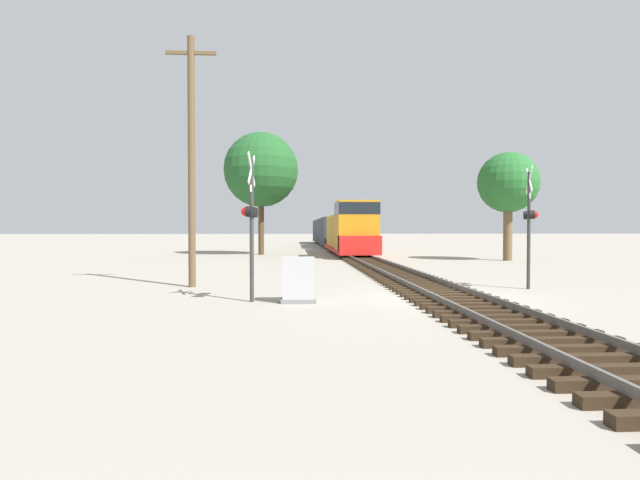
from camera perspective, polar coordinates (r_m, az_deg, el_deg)
The scene contains 9 objects.
ground_plane at distance 15.81m, azimuth 14.07°, elevation -6.44°, with size 400.00×400.00×0.00m, color gray.
rail_track_bed at distance 15.79m, azimuth 14.07°, elevation -5.96°, with size 2.60×160.00×0.31m.
freight_train at distance 55.99m, azimuth 1.58°, elevation 0.95°, with size 2.94×46.18×4.13m.
crossing_signal_near at distance 14.55m, azimuth -7.93°, elevation 2.71°, with size 0.42×1.01×4.29m.
crossing_signal_far at distance 18.93m, azimuth 22.84°, elevation 2.19°, with size 0.51×1.01×4.28m.
relay_cabinet at distance 14.37m, azimuth -2.50°, elevation -4.61°, with size 1.00×0.67×1.30m.
utility_pole at distance 18.84m, azimuth -14.47°, elevation 9.09°, with size 1.80×0.26×9.05m.
tree_far_right at distance 35.64m, azimuth 20.71°, elevation 6.08°, with size 4.01×4.01×7.22m.
tree_mid_background at distance 41.36m, azimuth -6.76°, elevation 7.94°, with size 6.07×6.07×9.98m.
Camera 1 is at (-4.66, -14.96, 2.11)m, focal length 28.00 mm.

